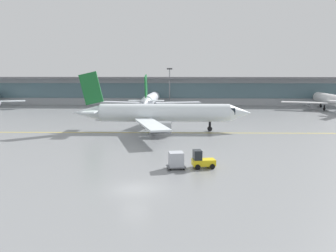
# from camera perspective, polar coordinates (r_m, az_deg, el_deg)

# --- Properties ---
(ground_plane) EXTENTS (400.00, 400.00, 0.00)m
(ground_plane) POSITION_cam_1_polar(r_m,az_deg,el_deg) (33.08, -5.41, -10.34)
(ground_plane) COLOR gray
(taxiway_centreline_stripe) EXTENTS (109.99, 2.41, 0.01)m
(taxiway_centreline_stripe) POSITION_cam_1_polar(r_m,az_deg,el_deg) (63.15, -0.62, -1.12)
(taxiway_centreline_stripe) COLOR yellow
(taxiway_centreline_stripe) RESTS_ON ground_plane
(terminal_concourse) EXTENTS (201.58, 11.00, 9.60)m
(terminal_concourse) POSITION_cam_1_polar(r_m,az_deg,el_deg) (121.50, 0.11, 5.93)
(terminal_concourse) COLOR #9EA3A8
(terminal_concourse) RESTS_ON ground_plane
(gate_airplane_1) EXTENTS (29.51, 31.66, 10.51)m
(gate_airplane_1) POSITION_cam_1_polar(r_m,az_deg,el_deg) (102.38, -2.83, 4.41)
(gate_airplane_1) COLOR silver
(gate_airplane_1) RESTS_ON ground_plane
(gate_airplane_2) EXTENTS (28.80, 31.03, 10.28)m
(gate_airplane_2) POSITION_cam_1_polar(r_m,az_deg,el_deg) (112.82, 25.26, 3.95)
(gate_airplane_2) COLOR white
(gate_airplane_2) RESTS_ON ground_plane
(taxiing_regional_jet) EXTENTS (33.68, 31.38, 11.18)m
(taxiing_regional_jet) POSITION_cam_1_polar(r_m,az_deg,el_deg) (64.66, -0.92, 2.10)
(taxiing_regional_jet) COLOR white
(taxiing_regional_jet) RESTS_ON ground_plane
(baggage_tug) EXTENTS (2.81, 2.00, 2.10)m
(baggage_tug) POSITION_cam_1_polar(r_m,az_deg,el_deg) (39.97, 5.60, -5.65)
(baggage_tug) COLOR yellow
(baggage_tug) RESTS_ON ground_plane
(cargo_dolly_lead) EXTENTS (2.35, 1.94, 1.94)m
(cargo_dolly_lead) POSITION_cam_1_polar(r_m,az_deg,el_deg) (39.35, 1.35, -5.60)
(cargo_dolly_lead) COLOR #595B60
(cargo_dolly_lead) RESTS_ON ground_plane
(apron_light_mast_1) EXTENTS (1.80, 0.36, 12.52)m
(apron_light_mast_1) POSITION_cam_1_polar(r_m,az_deg,el_deg) (115.23, 0.27, 6.78)
(apron_light_mast_1) COLOR gray
(apron_light_mast_1) RESTS_ON ground_plane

